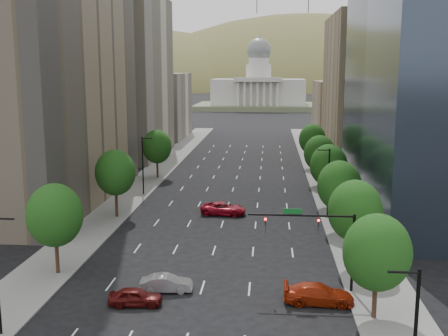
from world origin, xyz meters
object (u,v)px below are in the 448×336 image
(capitol, at_px, (258,91))
(traffic_signal, at_px, (324,234))
(car_silver, at_px, (166,283))
(car_red_far, at_px, (223,209))
(car_maroon, at_px, (135,297))
(car_red_near, at_px, (319,294))

(capitol, bearing_deg, traffic_signal, -87.26)
(car_silver, xyz_separation_m, car_red_far, (2.75, 25.73, 0.08))
(traffic_signal, xyz_separation_m, capitol, (-10.53, 219.71, 3.40))
(car_maroon, bearing_deg, traffic_signal, -79.78)
(capitol, height_order, car_silver, capitol)
(car_maroon, height_order, car_red_far, car_red_far)
(car_maroon, relative_size, car_red_far, 0.73)
(car_silver, bearing_deg, traffic_signal, -91.16)
(capitol, bearing_deg, car_red_far, -90.07)
(capitol, xyz_separation_m, car_maroon, (-5.00, -223.87, -7.83))
(car_red_far, bearing_deg, capitol, 3.83)
(car_red_far, bearing_deg, car_silver, 177.79)
(traffic_signal, distance_m, car_silver, 14.28)
(car_silver, bearing_deg, car_red_near, -102.10)
(capitol, xyz_separation_m, car_red_near, (9.96, -222.24, -7.74))
(traffic_signal, distance_m, car_red_far, 27.18)
(traffic_signal, relative_size, car_maroon, 2.08)
(traffic_signal, height_order, car_red_far, traffic_signal)
(car_maroon, xyz_separation_m, car_silver, (2.00, 3.01, 0.00))
(car_red_far, bearing_deg, car_maroon, 174.51)
(car_maroon, distance_m, car_red_far, 29.13)
(traffic_signal, bearing_deg, car_maroon, -164.99)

